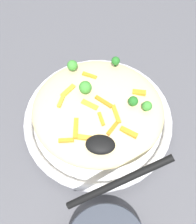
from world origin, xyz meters
TOP-DOWN VIEW (x-y plane):
  - ground_plane at (0.00, 0.00)m, footprint 2.40×2.40m
  - serving_bowl at (0.00, 0.00)m, footprint 0.34×0.34m
  - pasta_mound at (0.00, 0.00)m, footprint 0.28×0.27m
  - carrot_piece_0 at (0.06, -0.02)m, footprint 0.03×0.04m
  - carrot_piece_1 at (0.02, -0.07)m, footprint 0.03×0.02m
  - carrot_piece_2 at (-0.04, 0.03)m, footprint 0.02×0.04m
  - carrot_piece_3 at (-0.01, 0.04)m, footprint 0.02×0.03m
  - carrot_piece_4 at (0.04, 0.06)m, footprint 0.01×0.04m
  - carrot_piece_5 at (0.02, 0.01)m, footprint 0.04×0.03m
  - carrot_piece_6 at (0.06, 0.09)m, footprint 0.03×0.01m
  - carrot_piece_7 at (-0.01, 0.00)m, footprint 0.04×0.03m
  - carrot_piece_8 at (0.02, 0.08)m, footprint 0.04×0.01m
  - carrot_piece_9 at (-0.03, 0.06)m, footprint 0.03×0.03m
  - carrot_piece_10 at (-0.09, -0.03)m, footprint 0.03×0.01m
  - carrot_piece_11 at (-0.06, 0.06)m, footprint 0.04×0.02m
  - carrot_piece_12 at (0.08, 0.00)m, footprint 0.01×0.03m
  - broccoli_floret_0 at (-0.07, -0.00)m, footprint 0.02×0.02m
  - broccoli_floret_1 at (0.06, -0.09)m, footprint 0.02×0.02m
  - broccoli_floret_2 at (-0.03, -0.10)m, footprint 0.02×0.02m
  - broccoli_floret_3 at (0.03, -0.02)m, footprint 0.03×0.03m
  - broccoli_floret_4 at (-0.10, 0.01)m, footprint 0.02×0.02m
  - serving_spoon at (-0.02, 0.13)m, footprint 0.17×0.14m

SIDE VIEW (x-z plane):
  - ground_plane at x=0.00m, z-range 0.00..0.00m
  - serving_bowl at x=0.00m, z-range 0.00..0.05m
  - pasta_mound at x=0.00m, z-range 0.04..0.10m
  - carrot_piece_6 at x=0.06m, z-range 0.10..0.10m
  - carrot_piece_10 at x=-0.09m, z-range 0.10..0.10m
  - carrot_piece_8 at x=0.02m, z-range 0.10..0.10m
  - carrot_piece_11 at x=-0.06m, z-range 0.10..0.10m
  - carrot_piece_1 at x=0.02m, z-range 0.10..0.10m
  - carrot_piece_9 at x=-0.03m, z-range 0.10..0.10m
  - carrot_piece_4 at x=0.04m, z-range 0.10..0.11m
  - carrot_piece_12 at x=0.08m, z-range 0.10..0.11m
  - carrot_piece_0 at x=0.06m, z-range 0.10..0.11m
  - carrot_piece_5 at x=0.02m, z-range 0.10..0.11m
  - carrot_piece_2 at x=-0.04m, z-range 0.10..0.11m
  - carrot_piece_3 at x=-0.01m, z-range 0.10..0.11m
  - carrot_piece_7 at x=-0.01m, z-range 0.10..0.11m
  - broccoli_floret_1 at x=0.06m, z-range 0.10..0.12m
  - broccoli_floret_2 at x=-0.03m, z-range 0.10..0.12m
  - broccoli_floret_4 at x=-0.10m, z-range 0.10..0.12m
  - broccoli_floret_0 at x=-0.07m, z-range 0.10..0.13m
  - broccoli_floret_3 at x=0.03m, z-range 0.11..0.14m
  - serving_spoon at x=-0.02m, z-range 0.08..0.17m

